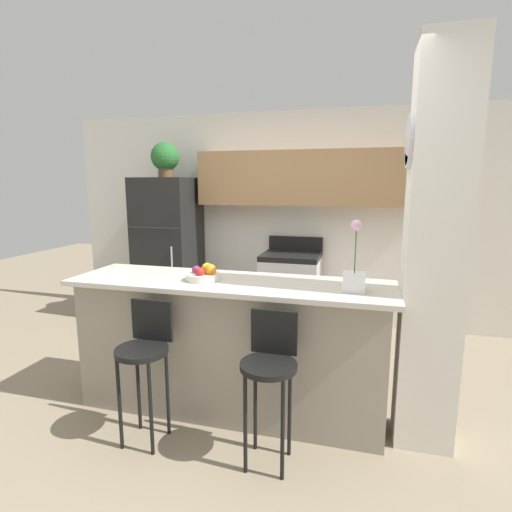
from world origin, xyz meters
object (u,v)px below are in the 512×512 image
Objects in this scene: stove_range at (291,291)px; bar_stool_left at (145,352)px; refrigerator at (169,250)px; orchid_vase at (354,275)px; fruit_bowl at (204,274)px; bar_stool_right at (270,367)px; potted_plant_on_fridge at (165,158)px; trash_bin at (205,314)px.

stove_range reaches higher than bar_stool_left.
refrigerator is 1.66× the size of stove_range.
orchid_vase is 1.89× the size of fruit_bowl.
bar_stool_right is (0.28, -2.30, 0.16)m from stove_range.
potted_plant_on_fridge reaches higher than trash_bin.
bar_stool_left is at bearing -66.54° from refrigerator.
bar_stool_left is 2.82m from potted_plant_on_fridge.
trash_bin is at bearing -23.44° from refrigerator.
orchid_vase is (0.46, 0.43, 0.50)m from bar_stool_right.
bar_stool_right is (1.82, -2.25, -0.27)m from refrigerator.
potted_plant_on_fridge is (-0.00, 0.00, 1.12)m from refrigerator.
refrigerator is at bearing 156.56° from trash_bin.
trash_bin is at bearing 122.06° from bar_stool_right.
fruit_bowl reaches higher than stove_range.
bar_stool_left is (-0.56, -2.30, 0.16)m from stove_range.
bar_stool_left is at bearing -78.26° from trash_bin.
trash_bin is (0.56, -0.24, -0.70)m from refrigerator.
potted_plant_on_fridge is (-1.54, -0.05, 1.54)m from stove_range.
bar_stool_right is at bearing -136.85° from orchid_vase.
stove_range is 1.14× the size of bar_stool_left.
bar_stool_left is at bearing 180.00° from bar_stool_right.
bar_stool_right is at bearing -37.11° from fruit_bowl.
bar_stool_right is (0.84, 0.00, 0.00)m from bar_stool_left.
orchid_vase is 1.23× the size of trash_bin.
bar_stool_right is 2.26× the size of potted_plant_on_fridge.
potted_plant_on_fridge is 1.91m from trash_bin.
stove_range is 2.29× the size of orchid_vase.
orchid_vase reaches higher than bar_stool_left.
bar_stool_left is 1.00× the size of bar_stool_right.
bar_stool_right is at bearing -51.09° from potted_plant_on_fridge.
stove_range reaches higher than trash_bin.
orchid_vase reaches higher than trash_bin.
potted_plant_on_fridge is at bearing 113.46° from bar_stool_left.
stove_range is at bearing 97.05° from bar_stool_right.
fruit_bowl is (-0.32, -1.84, 0.59)m from stove_range.
stove_range is 2.32m from bar_stool_right.
potted_plant_on_fridge reaches higher than fruit_bowl.
fruit_bowl is 1.89m from trash_bin.
fruit_bowl is at bearing 142.89° from bar_stool_right.
orchid_vase is (1.30, 0.43, 0.50)m from bar_stool_left.
refrigerator is at bearing 124.08° from fruit_bowl.
bar_stool_left is 2.01× the size of orchid_vase.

